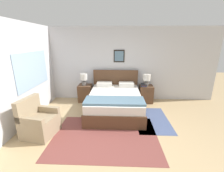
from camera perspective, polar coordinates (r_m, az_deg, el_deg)
ground_plane at (r=3.35m, az=0.95°, el=-22.41°), size 16.00×16.00×0.00m
wall_back at (r=5.46m, az=1.75°, el=8.19°), size 7.11×0.09×2.60m
wall_left at (r=4.74m, az=-28.75°, el=4.82°), size 0.08×5.18×2.60m
area_rug_main at (r=3.66m, az=-2.55°, el=-18.49°), size 2.39×1.73×0.01m
area_rug_bedside at (r=4.45m, az=14.93°, el=-12.21°), size 0.90×1.49×0.01m
bed at (r=4.66m, az=1.10°, el=-5.90°), size 1.60×2.07×1.12m
armchair at (r=3.96m, az=-26.15°, el=-12.30°), size 0.76×0.79×0.89m
nightstand_near_window at (r=5.53m, az=-10.15°, el=-2.64°), size 0.46×0.48×0.60m
nightstand_by_door at (r=5.50m, az=12.80°, el=-2.93°), size 0.46×0.48×0.60m
table_lamp_near_window at (r=5.35m, az=-10.67°, el=3.00°), size 0.24×0.24×0.42m
table_lamp_by_door at (r=5.31m, az=13.08°, el=2.75°), size 0.24×0.24×0.42m
book_thick_bottom at (r=5.34m, az=12.01°, el=0.08°), size 0.22×0.23×0.03m
book_hardcover_middle at (r=5.33m, az=12.02°, el=0.34°), size 0.16×0.21×0.02m
book_novel_upper at (r=5.33m, az=12.04°, el=0.60°), size 0.24×0.29×0.03m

